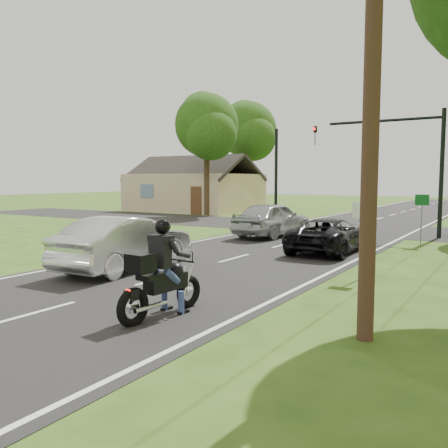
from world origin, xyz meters
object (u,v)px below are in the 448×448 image
Objects in this scene: silver_sedan at (126,243)px; sign_white at (362,221)px; motorcycle_rider at (160,278)px; silver_suv at (272,219)px; traffic_signal at (400,150)px; dark_suv at (330,235)px; sign_green at (422,207)px; utility_pole_near at (373,35)px.

sign_white reaches higher than silver_sedan.
motorcycle_rider is 0.48× the size of silver_suv.
motorcycle_rider is 17.18m from traffic_signal.
silver_suv reaches higher than silver_sedan.
silver_suv is 6.98m from traffic_signal.
dark_suv is (-0.04, 9.99, -0.13)m from motorcycle_rider.
sign_white is (1.36, -11.02, -2.54)m from traffic_signal.
sign_green reaches higher than silver_sedan.
motorcycle_rider is at bearing 112.27° from silver_suv.
utility_pole_near reaches higher than sign_white.
silver_suv is 2.30× the size of sign_white.
silver_sedan is at bearing -122.67° from sign_green.
dark_suv is at bearing 113.02° from utility_pole_near.
sign_white is 1.00× the size of sign_green.
traffic_signal reaches higher than motorcycle_rider.
sign_green reaches higher than dark_suv.
silver_sedan is 12.42m from sign_green.
dark_suv is 5.24m from silver_suv.
traffic_signal is at bearing 117.38° from sign_green.
dark_suv is at bearing -124.23° from sign_green.
utility_pole_near reaches higher than traffic_signal.
sign_green is (6.69, 10.44, 0.78)m from silver_sedan.
silver_sedan is (-4.10, -6.62, 0.17)m from dark_suv.
sign_green is (2.59, 3.81, 0.94)m from dark_suv.
motorcycle_rider is at bearing -112.12° from sign_white.
silver_sedan is at bearing 162.35° from utility_pole_near.
traffic_signal is at bearing 100.14° from utility_pole_near.
utility_pole_near is at bearing 111.87° from dark_suv.
sign_white is (-1.50, 4.98, -3.49)m from utility_pole_near.
silver_sedan is 2.31× the size of sign_white.
silver_suv is at bearing -94.78° from silver_sedan.
sign_white is at bearing -82.95° from traffic_signal.
utility_pole_near is at bearing 157.89° from silver_sedan.
dark_suv is 10.90m from utility_pole_near.
dark_suv is 4.71m from sign_green.
sign_white is (2.36, 5.80, 0.81)m from motorcycle_rider.
silver_suv is 2.30× the size of sign_green.
sign_green is at bearing 88.57° from sign_white.
utility_pole_near is 13.50m from sign_green.
sign_green reaches higher than silver_suv.
silver_sedan is at bearing -110.87° from traffic_signal.
silver_suv is (0.06, 9.96, 0.02)m from silver_sedan.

